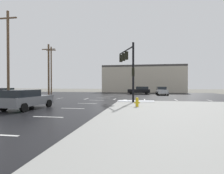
% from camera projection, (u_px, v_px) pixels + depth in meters
% --- Properties ---
extents(ground_plane, '(120.00, 120.00, 0.00)m').
position_uv_depth(ground_plane, '(100.00, 99.00, 24.86)').
color(ground_plane, slate).
extents(road_asphalt, '(44.00, 44.00, 0.02)m').
position_uv_depth(road_asphalt, '(100.00, 99.00, 24.86)').
color(road_asphalt, black).
rests_on(road_asphalt, ground_plane).
extents(snow_strip_curbside, '(4.00, 1.60, 0.06)m').
position_uv_depth(snow_strip_curbside, '(136.00, 101.00, 20.08)').
color(snow_strip_curbside, white).
rests_on(snow_strip_curbside, sidewalk_corner).
extents(lane_markings, '(36.15, 36.15, 0.01)m').
position_uv_depth(lane_markings, '(107.00, 100.00, 23.30)').
color(lane_markings, silver).
rests_on(lane_markings, road_asphalt).
extents(traffic_signal_mast, '(2.19, 4.89, 6.30)m').
position_uv_depth(traffic_signal_mast, '(128.00, 63.00, 20.56)').
color(traffic_signal_mast, black).
rests_on(traffic_signal_mast, sidewalk_corner).
extents(fire_hydrant, '(0.48, 0.26, 0.79)m').
position_uv_depth(fire_hydrant, '(137.00, 102.00, 15.22)').
color(fire_hydrant, gold).
rests_on(fire_hydrant, sidewalk_corner).
extents(strip_building_background, '(20.94, 8.00, 6.98)m').
position_uv_depth(strip_building_background, '(143.00, 79.00, 48.47)').
color(strip_building_background, '#BCB29E').
rests_on(strip_building_background, ground_plane).
extents(sedan_grey, '(2.32, 4.65, 1.58)m').
position_uv_depth(sedan_grey, '(27.00, 99.00, 14.52)').
color(sedan_grey, slate).
rests_on(sedan_grey, road_asphalt).
extents(sedan_green, '(4.58, 2.12, 1.58)m').
position_uv_depth(sedan_green, '(4.00, 94.00, 21.64)').
color(sedan_green, '#195933').
rests_on(sedan_green, road_asphalt).
extents(sedan_silver, '(2.07, 4.56, 1.58)m').
position_uv_depth(sedan_silver, '(162.00, 91.00, 34.76)').
color(sedan_silver, '#B7BABF').
rests_on(sedan_silver, road_asphalt).
extents(sedan_black, '(4.54, 2.02, 1.58)m').
position_uv_depth(sedan_black, '(140.00, 90.00, 37.20)').
color(sedan_black, black).
rests_on(sedan_black, road_asphalt).
extents(utility_pole_mid, '(2.20, 0.28, 10.33)m').
position_uv_depth(utility_pole_mid, '(8.00, 55.00, 20.44)').
color(utility_pole_mid, brown).
rests_on(utility_pole_mid, ground_plane).
extents(utility_pole_far, '(2.20, 0.28, 8.47)m').
position_uv_depth(utility_pole_far, '(49.00, 69.00, 28.92)').
color(utility_pole_far, brown).
rests_on(utility_pole_far, ground_plane).
extents(utility_pole_distant, '(2.20, 0.28, 10.42)m').
position_uv_depth(utility_pole_distant, '(51.00, 69.00, 40.12)').
color(utility_pole_distant, brown).
rests_on(utility_pole_distant, ground_plane).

